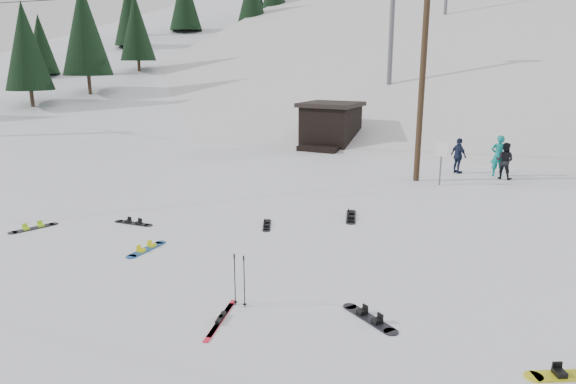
% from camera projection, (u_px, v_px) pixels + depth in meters
% --- Properties ---
extents(ground, '(200.00, 200.00, 0.00)m').
position_uv_depth(ground, '(184.00, 294.00, 11.72)').
color(ground, white).
rests_on(ground, ground).
extents(ski_slope, '(60.00, 85.24, 65.97)m').
position_uv_depth(ski_slope, '(473.00, 207.00, 62.24)').
color(ski_slope, silver).
rests_on(ski_slope, ground).
extents(ridge_left, '(47.54, 95.03, 58.38)m').
position_uv_depth(ridge_left, '(196.00, 181.00, 71.69)').
color(ridge_left, white).
rests_on(ridge_left, ground).
extents(treeline_left, '(20.00, 64.00, 10.00)m').
position_uv_depth(treeline_left, '(165.00, 106.00, 61.19)').
color(treeline_left, black).
rests_on(treeline_left, ground).
extents(treeline_crest, '(50.00, 6.00, 10.00)m').
position_uv_depth(treeline_crest, '(505.00, 94.00, 86.09)').
color(treeline_crest, black).
rests_on(treeline_crest, ski_slope).
extents(utility_pole, '(2.00, 0.26, 9.00)m').
position_uv_depth(utility_pole, '(423.00, 73.00, 21.80)').
color(utility_pole, '#3A2819').
rests_on(utility_pole, ground).
extents(trail_sign, '(0.50, 0.09, 1.85)m').
position_uv_depth(trail_sign, '(441.00, 156.00, 21.79)').
color(trail_sign, '#595B60').
rests_on(trail_sign, ground).
extents(lift_hut, '(3.40, 4.10, 2.75)m').
position_uv_depth(lift_hut, '(330.00, 125.00, 31.68)').
color(lift_hut, black).
rests_on(lift_hut, ground).
extents(lift_tower_near, '(2.20, 0.36, 8.00)m').
position_uv_depth(lift_tower_near, '(392.00, 24.00, 37.48)').
color(lift_tower_near, '#595B60').
rests_on(lift_tower_near, ski_slope).
extents(hero_snowboard, '(0.32, 1.53, 0.11)m').
position_uv_depth(hero_snowboard, '(147.00, 249.00, 14.47)').
color(hero_snowboard, '#16488F').
rests_on(hero_snowboard, ground).
extents(hero_skis, '(0.58, 1.76, 0.09)m').
position_uv_depth(hero_skis, '(221.00, 319.00, 10.52)').
color(hero_skis, red).
rests_on(hero_skis, ground).
extents(ski_poles, '(0.32, 0.09, 1.18)m').
position_uv_depth(ski_poles, '(240.00, 280.00, 11.01)').
color(ski_poles, black).
rests_on(ski_poles, ground).
extents(board_scatter_a, '(1.45, 0.37, 0.10)m').
position_uv_depth(board_scatter_a, '(133.00, 223.00, 16.80)').
color(board_scatter_a, black).
rests_on(board_scatter_a, ground).
extents(board_scatter_b, '(0.74, 1.21, 0.09)m').
position_uv_depth(board_scatter_b, '(267.00, 225.00, 16.60)').
color(board_scatter_b, black).
rests_on(board_scatter_b, ground).
extents(board_scatter_c, '(0.66, 1.48, 0.11)m').
position_uv_depth(board_scatter_c, '(34.00, 228.00, 16.30)').
color(board_scatter_c, black).
rests_on(board_scatter_c, ground).
extents(board_scatter_d, '(1.39, 0.94, 0.11)m').
position_uv_depth(board_scatter_d, '(369.00, 318.00, 10.56)').
color(board_scatter_d, black).
rests_on(board_scatter_d, ground).
extents(board_scatter_e, '(1.51, 1.01, 0.12)m').
position_uv_depth(board_scatter_e, '(573.00, 374.00, 8.65)').
color(board_scatter_e, yellow).
rests_on(board_scatter_e, ground).
extents(board_scatter_f, '(0.77, 1.62, 0.12)m').
position_uv_depth(board_scatter_f, '(351.00, 216.00, 17.49)').
color(board_scatter_f, black).
rests_on(board_scatter_f, ground).
extents(skier_teal, '(0.79, 0.61, 1.91)m').
position_uv_depth(skier_teal, '(499.00, 156.00, 23.60)').
color(skier_teal, '#0C7D75').
rests_on(skier_teal, ground).
extents(skier_dark, '(0.91, 0.77, 1.65)m').
position_uv_depth(skier_dark, '(504.00, 161.00, 23.08)').
color(skier_dark, black).
rests_on(skier_dark, ground).
extents(skier_navy, '(1.01, 0.95, 1.68)m').
position_uv_depth(skier_navy, '(458.00, 156.00, 24.25)').
color(skier_navy, '#161F38').
rests_on(skier_navy, ground).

